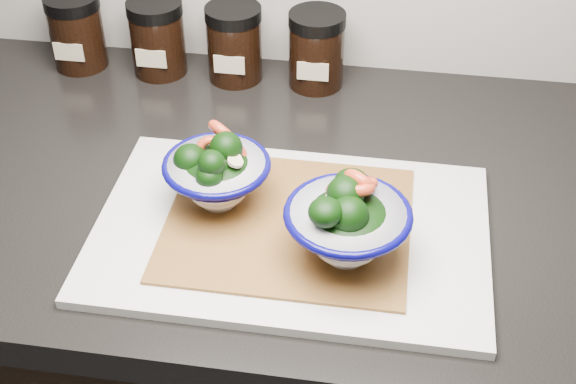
% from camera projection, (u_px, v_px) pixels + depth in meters
% --- Properties ---
extents(countertop, '(3.50, 0.60, 0.04)m').
position_uv_depth(countertop, '(229.00, 188.00, 1.03)').
color(countertop, black).
rests_on(countertop, cabinet).
extents(cutting_board, '(0.45, 0.30, 0.01)m').
position_uv_depth(cutting_board, '(291.00, 232.00, 0.92)').
color(cutting_board, silver).
rests_on(cutting_board, countertop).
extents(bamboo_mat, '(0.28, 0.24, 0.00)m').
position_uv_depth(bamboo_mat, '(288.00, 223.00, 0.92)').
color(bamboo_mat, olive).
rests_on(bamboo_mat, cutting_board).
extents(bowl_left, '(0.13, 0.13, 0.10)m').
position_uv_depth(bowl_left, '(217.00, 174.00, 0.93)').
color(bowl_left, white).
rests_on(bowl_left, bamboo_mat).
extents(bowl_right, '(0.14, 0.14, 0.11)m').
position_uv_depth(bowl_right, '(347.00, 223.00, 0.85)').
color(bowl_right, white).
rests_on(bowl_right, bamboo_mat).
extents(spice_jar_a, '(0.08, 0.08, 0.11)m').
position_uv_depth(spice_jar_a, '(76.00, 31.00, 1.20)').
color(spice_jar_a, black).
rests_on(spice_jar_a, countertop).
extents(spice_jar_b, '(0.08, 0.08, 0.11)m').
position_uv_depth(spice_jar_b, '(157.00, 37.00, 1.18)').
color(spice_jar_b, black).
rests_on(spice_jar_b, countertop).
extents(spice_jar_c, '(0.08, 0.08, 0.11)m').
position_uv_depth(spice_jar_c, '(234.00, 43.00, 1.17)').
color(spice_jar_c, black).
rests_on(spice_jar_c, countertop).
extents(spice_jar_d, '(0.08, 0.08, 0.11)m').
position_uv_depth(spice_jar_d, '(316.00, 49.00, 1.15)').
color(spice_jar_d, black).
rests_on(spice_jar_d, countertop).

